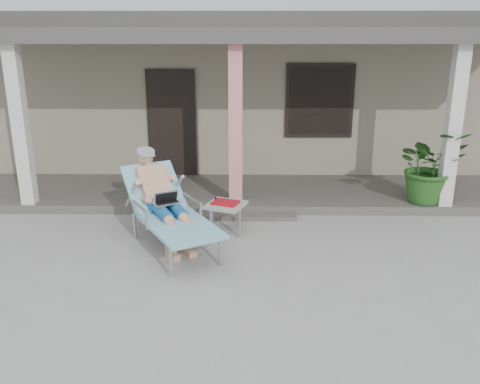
{
  "coord_description": "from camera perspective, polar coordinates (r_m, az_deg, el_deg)",
  "views": [
    {
      "loc": [
        0.18,
        -5.99,
        2.93
      ],
      "look_at": [
        0.09,
        0.6,
        0.85
      ],
      "focal_mm": 38.0,
      "sensor_mm": 36.0,
      "label": 1
    }
  ],
  "objects": [
    {
      "name": "porch_step",
      "position": [
        8.36,
        -0.52,
        -2.73
      ],
      "size": [
        2.0,
        0.3,
        0.07
      ],
      "primitive_type": "cube",
      "color": "#605B56",
      "rests_on": "ground"
    },
    {
      "name": "potted_palm",
      "position": [
        9.12,
        20.53,
        2.77
      ],
      "size": [
        1.29,
        1.17,
        1.26
      ],
      "primitive_type": "imported",
      "rotation": [
        0.0,
        0.0,
        0.17
      ],
      "color": "#26591E",
      "rests_on": "porch_deck"
    },
    {
      "name": "lounger",
      "position": [
        7.21,
        -8.46,
        0.5
      ],
      "size": [
        1.69,
        2.15,
        1.37
      ],
      "rotation": [
        0.0,
        0.0,
        0.52
      ],
      "color": "#B7B7BC",
      "rests_on": "ground"
    },
    {
      "name": "ground",
      "position": [
        6.67,
        -0.87,
        -8.55
      ],
      "size": [
        60.0,
        60.0,
        0.0
      ],
      "primitive_type": "plane",
      "color": "#9E9E99",
      "rests_on": "ground"
    },
    {
      "name": "porch_overhang",
      "position": [
        8.94,
        -0.42,
        16.62
      ],
      "size": [
        10.0,
        2.3,
        2.85
      ],
      "color": "silver",
      "rests_on": "porch_deck"
    },
    {
      "name": "side_table",
      "position": [
        7.69,
        -1.63,
        -1.62
      ],
      "size": [
        0.7,
        0.7,
        0.49
      ],
      "rotation": [
        0.0,
        0.0,
        -0.37
      ],
      "color": "#A9A9A5",
      "rests_on": "ground"
    },
    {
      "name": "porch_deck",
      "position": [
        9.43,
        -0.37,
        -0.09
      ],
      "size": [
        10.0,
        2.0,
        0.15
      ],
      "primitive_type": "cube",
      "color": "#605B56",
      "rests_on": "ground"
    },
    {
      "name": "house",
      "position": [
        12.55,
        -0.08,
        11.76
      ],
      "size": [
        10.4,
        5.4,
        3.3
      ],
      "color": "#9F947E",
      "rests_on": "ground"
    }
  ]
}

